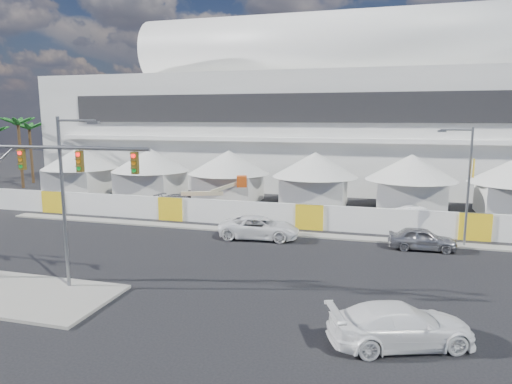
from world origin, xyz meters
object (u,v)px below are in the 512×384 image
(boom_lift, at_px, (196,205))
(streetlight_median, at_px, (66,191))
(traffic_mast, at_px, (8,197))
(pickup_near, at_px, (401,325))
(pickup_curb, at_px, (259,227))
(lot_car_a, at_px, (417,217))
(streetlight_curb, at_px, (466,178))
(lot_car_c, at_px, (180,203))
(sedan_silver, at_px, (422,239))

(boom_lift, bearing_deg, streetlight_median, -105.09)
(traffic_mast, bearing_deg, boom_lift, 81.71)
(pickup_near, relative_size, streetlight_median, 0.65)
(pickup_curb, height_order, lot_car_a, pickup_curb)
(streetlight_curb, relative_size, boom_lift, 1.12)
(lot_car_c, bearing_deg, streetlight_median, -161.67)
(lot_car_c, height_order, boom_lift, boom_lift)
(sedan_silver, bearing_deg, streetlight_curb, -61.90)
(pickup_near, bearing_deg, streetlight_median, 62.80)
(lot_car_a, distance_m, traffic_mast, 29.18)
(pickup_near, xyz_separation_m, boom_lift, (-17.01, 19.85, 0.14))
(sedan_silver, distance_m, pickup_curb, 11.30)
(lot_car_a, height_order, lot_car_c, lot_car_a)
(traffic_mast, xyz_separation_m, streetlight_median, (3.48, 0.15, 0.45))
(pickup_curb, relative_size, lot_car_a, 1.21)
(pickup_near, bearing_deg, sedan_silver, -28.85)
(traffic_mast, bearing_deg, lot_car_c, 89.34)
(pickup_curb, relative_size, lot_car_c, 1.16)
(pickup_near, height_order, lot_car_a, pickup_near)
(lot_car_c, height_order, streetlight_median, streetlight_median)
(pickup_near, bearing_deg, boom_lift, 19.16)
(pickup_curb, xyz_separation_m, lot_car_c, (-9.98, 7.83, -0.08))
(pickup_curb, distance_m, lot_car_c, 12.68)
(boom_lift, bearing_deg, pickup_near, -67.01)
(lot_car_a, bearing_deg, pickup_curb, 150.71)
(streetlight_curb, distance_m, boom_lift, 22.27)
(lot_car_c, bearing_deg, pickup_curb, -118.98)
(traffic_mast, relative_size, streetlight_median, 1.24)
(lot_car_c, distance_m, boom_lift, 3.06)
(pickup_curb, distance_m, lot_car_a, 13.29)
(traffic_mast, xyz_separation_m, streetlight_curb, (24.20, 14.06, 0.04))
(pickup_curb, xyz_separation_m, streetlight_median, (-6.74, -12.21, 4.34))
(streetlight_curb, bearing_deg, lot_car_a, 116.77)
(lot_car_a, relative_size, boom_lift, 0.66)
(sedan_silver, height_order, traffic_mast, traffic_mast)
(streetlight_median, bearing_deg, traffic_mast, -177.52)
(traffic_mast, bearing_deg, sedan_silver, 30.19)
(pickup_curb, xyz_separation_m, traffic_mast, (-10.21, -12.36, 3.88))
(pickup_curb, bearing_deg, streetlight_curb, -88.32)
(lot_car_a, bearing_deg, pickup_near, -155.71)
(lot_car_a, xyz_separation_m, boom_lift, (-18.90, -0.88, 0.17))
(sedan_silver, relative_size, pickup_curb, 0.75)
(pickup_curb, relative_size, pickup_near, 1.03)
(lot_car_c, bearing_deg, boom_lift, -117.65)
(sedan_silver, height_order, pickup_near, pickup_near)
(traffic_mast, bearing_deg, pickup_curb, 50.44)
(lot_car_c, relative_size, boom_lift, 0.69)
(sedan_silver, bearing_deg, lot_car_a, -2.41)
(sedan_silver, bearing_deg, lot_car_c, 68.31)
(pickup_curb, distance_m, streetlight_curb, 14.62)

